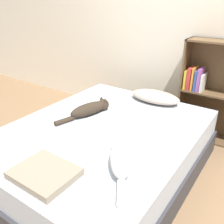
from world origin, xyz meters
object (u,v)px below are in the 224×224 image
(pillow, at_px, (155,97))
(cat_light, at_px, (122,156))
(cat_dark, at_px, (91,109))
(bed, at_px, (103,151))
(bookshelf, at_px, (217,91))

(pillow, height_order, cat_light, cat_light)
(cat_light, height_order, cat_dark, cat_light)
(bed, bearing_deg, cat_light, -39.54)
(pillow, height_order, cat_dark, cat_dark)
(pillow, relative_size, cat_light, 1.01)
(pillow, height_order, bookshelf, bookshelf)
(pillow, distance_m, cat_dark, 0.75)
(pillow, xyz_separation_m, cat_dark, (-0.38, -0.65, 0.00))
(bed, distance_m, bookshelf, 1.46)
(bed, distance_m, cat_dark, 0.43)
(cat_dark, xyz_separation_m, bookshelf, (0.91, 1.09, 0.04))
(pillow, bearing_deg, bed, -98.07)
(bookshelf, bearing_deg, pillow, -139.80)
(bed, xyz_separation_m, cat_dark, (-0.27, 0.17, 0.30))
(cat_light, bearing_deg, bed, 17.88)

